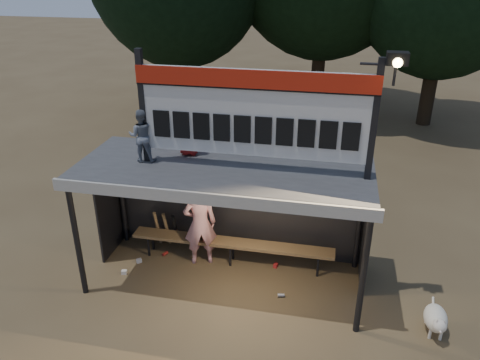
# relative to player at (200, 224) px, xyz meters

# --- Properties ---
(ground) EXTENTS (80.00, 80.00, 0.00)m
(ground) POSITION_rel_player_xyz_m (0.60, -0.45, -0.87)
(ground) COLOR brown
(ground) RESTS_ON ground
(player) EXTENTS (0.74, 0.60, 1.74)m
(player) POSITION_rel_player_xyz_m (0.00, 0.00, 0.00)
(player) COLOR white
(player) RESTS_ON ground
(child_a) EXTENTS (0.50, 0.43, 0.92)m
(child_a) POSITION_rel_player_xyz_m (-0.81, -0.49, 1.91)
(child_a) COLOR slate
(child_a) RESTS_ON dugout_shelter
(child_b) EXTENTS (0.43, 0.29, 0.87)m
(child_b) POSITION_rel_player_xyz_m (-0.13, -0.05, 1.89)
(child_b) COLOR #AD1C1A
(child_b) RESTS_ON dugout_shelter
(dugout_shelter) EXTENTS (5.10, 2.08, 2.32)m
(dugout_shelter) POSITION_rel_player_xyz_m (0.60, -0.21, 0.98)
(dugout_shelter) COLOR #3C3C3E
(dugout_shelter) RESTS_ON ground
(scoreboard_assembly) EXTENTS (4.10, 0.27, 1.99)m
(scoreboard_assembly) POSITION_rel_player_xyz_m (1.16, -0.46, 2.46)
(scoreboard_assembly) COLOR black
(scoreboard_assembly) RESTS_ON dugout_shelter
(bench) EXTENTS (4.00, 0.35, 0.48)m
(bench) POSITION_rel_player_xyz_m (0.60, 0.10, -0.44)
(bench) COLOR brown
(bench) RESTS_ON ground
(dog) EXTENTS (0.36, 0.81, 0.49)m
(dog) POSITION_rel_player_xyz_m (4.22, -1.15, -0.59)
(dog) COLOR white
(dog) RESTS_ON ground
(bats) EXTENTS (0.47, 0.32, 0.84)m
(bats) POSITION_rel_player_xyz_m (-0.84, 0.37, -0.44)
(bats) COLOR olive
(bats) RESTS_ON ground
(litter) EXTENTS (3.15, 0.97, 0.08)m
(litter) POSITION_rel_player_xyz_m (-0.05, -0.32, -0.83)
(litter) COLOR red
(litter) RESTS_ON ground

